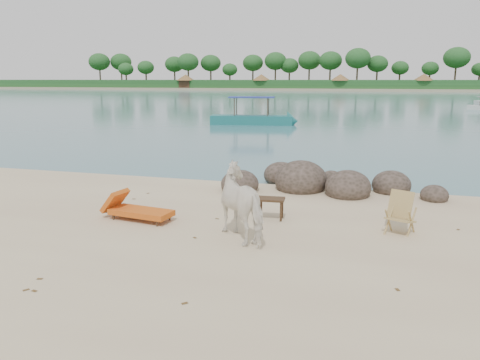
# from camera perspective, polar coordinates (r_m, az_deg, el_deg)

# --- Properties ---
(water) EXTENTS (400.00, 400.00, 0.00)m
(water) POSITION_cam_1_polar(r_m,az_deg,el_deg) (98.10, 14.80, 9.88)
(water) COLOR #3D707A
(water) RESTS_ON ground
(far_shore) EXTENTS (420.00, 90.00, 1.40)m
(far_shore) POSITION_cam_1_polar(r_m,az_deg,el_deg) (178.07, 15.39, 10.70)
(far_shore) COLOR tan
(far_shore) RESTS_ON ground
(far_scenery) EXTENTS (420.00, 18.00, 9.50)m
(far_scenery) POSITION_cam_1_polar(r_m,az_deg,el_deg) (144.74, 15.31, 11.71)
(far_scenery) COLOR #1E4C1E
(far_scenery) RESTS_ON ground
(boulders) EXTENTS (6.33, 2.92, 1.17)m
(boulders) POSITION_cam_1_polar(r_m,az_deg,el_deg) (14.07, 9.32, -0.40)
(boulders) COLOR #312921
(boulders) RESTS_ON ground
(cow) EXTENTS (1.85, 1.83, 1.51)m
(cow) POSITION_cam_1_polar(r_m,az_deg,el_deg) (9.60, 0.71, -2.88)
(cow) COLOR white
(cow) RESTS_ON ground
(side_table) EXTENTS (0.66, 0.45, 0.51)m
(side_table) POSITION_cam_1_polar(r_m,az_deg,el_deg) (10.99, 3.78, -3.67)
(side_table) COLOR #322414
(side_table) RESTS_ON ground
(lounge_chair) EXTENTS (1.93, 0.91, 0.56)m
(lounge_chair) POSITION_cam_1_polar(r_m,az_deg,el_deg) (11.14, -11.96, -3.56)
(lounge_chair) COLOR #C96417
(lounge_chair) RESTS_ON ground
(deck_chair) EXTENTS (0.77, 0.79, 0.87)m
(deck_chair) POSITION_cam_1_polar(r_m,az_deg,el_deg) (10.49, 18.99, -4.06)
(deck_chair) COLOR tan
(deck_chair) RESTS_ON ground
(boat_near) EXTENTS (6.94, 2.52, 3.30)m
(boat_near) POSITION_cam_1_polar(r_m,az_deg,el_deg) (35.04, 1.44, 9.56)
(boat_near) COLOR #196566
(boat_near) RESTS_ON water
(dead_leaves) EXTENTS (8.61, 6.79, 0.00)m
(dead_leaves) POSITION_cam_1_polar(r_m,az_deg,el_deg) (9.67, -8.57, -7.57)
(dead_leaves) COLOR brown
(dead_leaves) RESTS_ON ground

